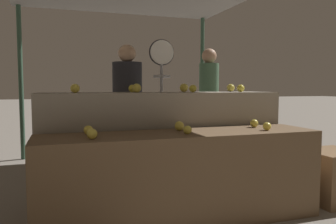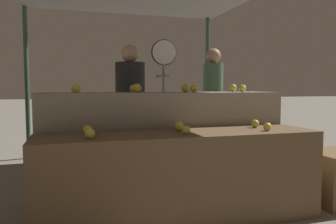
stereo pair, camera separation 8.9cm
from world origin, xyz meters
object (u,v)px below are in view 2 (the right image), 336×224
object	(u,v)px
person_vendor_at_scale	(130,102)
person_customer_left	(213,95)
wooden_crate_side	(335,177)
produce_scale	(164,78)

from	to	relation	value
person_vendor_at_scale	person_customer_left	distance (m)	1.49
person_vendor_at_scale	person_customer_left	bearing A→B (deg)	-156.21
person_customer_left	wooden_crate_side	xyz separation A→B (m)	(0.37, -2.07, -0.76)
person_vendor_at_scale	wooden_crate_side	xyz separation A→B (m)	(1.75, -1.52, -0.70)
person_customer_left	wooden_crate_side	distance (m)	2.24
produce_scale	wooden_crate_side	size ratio (longest dim) A/B	3.33
person_customer_left	wooden_crate_side	bearing A→B (deg)	81.36
produce_scale	person_vendor_at_scale	bearing A→B (deg)	134.65
produce_scale	wooden_crate_side	distance (m)	2.08
person_customer_left	produce_scale	bearing A→B (deg)	22.18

